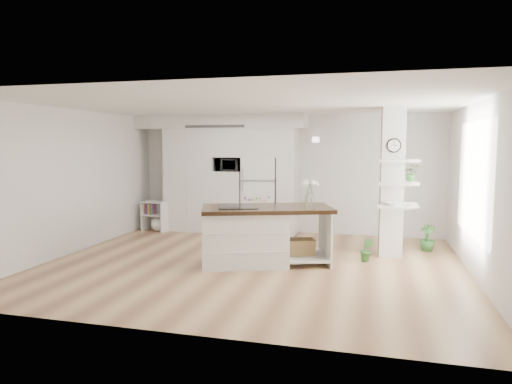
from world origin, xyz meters
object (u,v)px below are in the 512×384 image
refrigerator (261,195)px  floor_plant_a (367,250)px  kitchen_island (252,234)px  bookshelf (156,218)px

refrigerator → floor_plant_a: refrigerator is taller
kitchen_island → bookshelf: bearing=123.0°
floor_plant_a → kitchen_island: bearing=-162.1°
refrigerator → floor_plant_a: size_ratio=4.08×
refrigerator → bookshelf: bearing=-171.0°
kitchen_island → bookshelf: kitchen_island is taller
kitchen_island → floor_plant_a: 2.03m
kitchen_island → floor_plant_a: kitchen_island is taller
refrigerator → kitchen_island: (0.50, -2.67, -0.37)m
refrigerator → bookshelf: (-2.45, -0.39, -0.57)m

